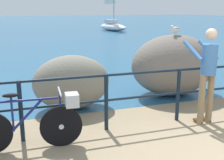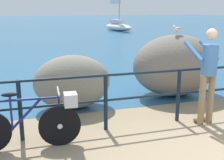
% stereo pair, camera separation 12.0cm
% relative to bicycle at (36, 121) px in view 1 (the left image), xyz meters
% --- Properties ---
extents(ground_plane, '(120.00, 120.00, 0.10)m').
position_rel_bicycle_xyz_m(ground_plane, '(2.66, 18.65, -0.51)').
color(ground_plane, '#937F60').
extents(sea_surface, '(120.00, 90.00, 0.01)m').
position_rel_bicycle_xyz_m(sea_surface, '(2.66, 46.28, -0.46)').
color(sea_surface, '#285B7F').
rests_on(sea_surface, ground_plane).
extents(promenade_railing, '(8.68, 0.07, 1.02)m').
position_rel_bicycle_xyz_m(promenade_railing, '(2.66, 0.36, 0.17)').
color(promenade_railing, black).
rests_on(promenade_railing, ground_plane).
extents(bicycle, '(1.70, 0.48, 0.92)m').
position_rel_bicycle_xyz_m(bicycle, '(0.00, 0.00, 0.00)').
color(bicycle, black).
rests_on(bicycle, ground_plane).
extents(person_at_railing, '(0.49, 0.66, 1.78)m').
position_rel_bicycle_xyz_m(person_at_railing, '(3.07, 0.08, 0.53)').
color(person_at_railing, '#8C7251').
rests_on(person_at_railing, ground_plane).
extents(breakwater_boulder_main, '(2.15, 1.55, 1.50)m').
position_rel_bicycle_xyz_m(breakwater_boulder_main, '(3.45, 1.93, 0.29)').
color(breakwater_boulder_main, slate).
rests_on(breakwater_boulder_main, ground).
extents(breakwater_boulder_left, '(1.65, 1.12, 1.16)m').
position_rel_bicycle_xyz_m(breakwater_boulder_left, '(0.85, 1.68, 0.12)').
color(breakwater_boulder_left, gray).
rests_on(breakwater_boulder_left, ground).
extents(seagull, '(0.34, 0.20, 0.23)m').
position_rel_bicycle_xyz_m(seagull, '(3.41, 1.86, 1.18)').
color(seagull, gold).
rests_on(seagull, breakwater_boulder_main).
extents(sailboat, '(2.27, 4.58, 6.16)m').
position_rel_bicycle_xyz_m(sailboat, '(8.78, 22.86, 0.24)').
color(sailboat, white).
rests_on(sailboat, sea_surface).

